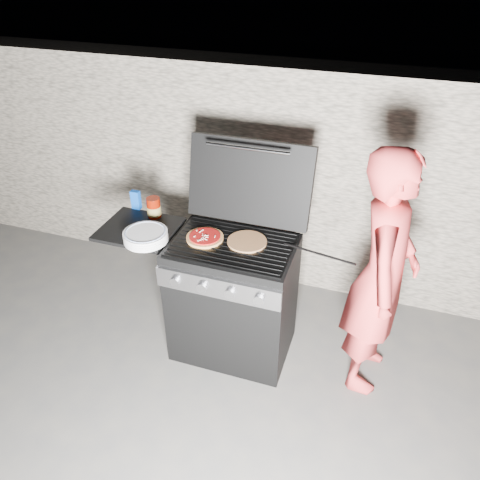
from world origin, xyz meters
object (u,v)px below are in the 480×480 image
(person, at_px, (382,276))
(pizza_topped, at_px, (205,237))
(sauce_jar, at_px, (154,207))
(gas_grill, at_px, (200,291))

(person, bearing_deg, pizza_topped, 96.28)
(pizza_topped, bearing_deg, sauce_jar, 159.54)
(pizza_topped, xyz_separation_m, person, (1.12, 0.07, -0.10))
(pizza_topped, distance_m, sauce_jar, 0.48)
(gas_grill, relative_size, sauce_jar, 9.20)
(gas_grill, relative_size, pizza_topped, 5.55)
(sauce_jar, xyz_separation_m, person, (1.57, -0.10, -0.15))
(gas_grill, distance_m, sauce_jar, 0.67)
(gas_grill, distance_m, person, 1.24)
(gas_grill, bearing_deg, sauce_jar, 156.77)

